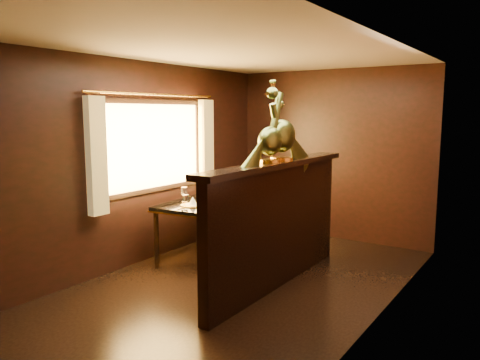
{
  "coord_description": "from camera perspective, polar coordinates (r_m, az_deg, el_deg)",
  "views": [
    {
      "loc": [
        2.73,
        -4.0,
        1.87
      ],
      "look_at": [
        -0.26,
        0.43,
        1.1
      ],
      "focal_mm": 35.0,
      "sensor_mm": 36.0,
      "label": 1
    }
  ],
  "objects": [
    {
      "name": "room_shell",
      "position": [
        4.92,
        -1.07,
        4.84
      ],
      "size": [
        3.04,
        5.04,
        2.52
      ],
      "color": "black",
      "rests_on": "ground"
    },
    {
      "name": "chair_left",
      "position": [
        5.23,
        1.86,
        -5.29
      ],
      "size": [
        0.52,
        0.54,
        1.25
      ],
      "rotation": [
        0.0,
        0.0,
        0.17
      ],
      "color": "black",
      "rests_on": "ground"
    },
    {
      "name": "partition",
      "position": [
        5.07,
        4.58,
        -5.02
      ],
      "size": [
        0.26,
        2.7,
        1.36
      ],
      "color": "black",
      "rests_on": "ground"
    },
    {
      "name": "peacock_right",
      "position": [
        4.99,
        5.15,
        7.14
      ],
      "size": [
        0.27,
        0.71,
        0.84
      ],
      "primitive_type": null,
      "color": "#17462B",
      "rests_on": "partition"
    },
    {
      "name": "ground",
      "position": [
        5.2,
        -0.35,
        -12.89
      ],
      "size": [
        5.0,
        5.0,
        0.0
      ],
      "primitive_type": "plane",
      "color": "black",
      "rests_on": "ground"
    },
    {
      "name": "dining_table",
      "position": [
        5.98,
        -4.48,
        -3.28
      ],
      "size": [
        0.91,
        1.35,
        0.95
      ],
      "rotation": [
        0.0,
        0.0,
        0.11
      ],
      "color": "black",
      "rests_on": "ground"
    },
    {
      "name": "peacock_left",
      "position": [
        4.78,
        3.7,
        6.32
      ],
      "size": [
        0.22,
        0.6,
        0.71
      ],
      "primitive_type": null,
      "color": "#17462B",
      "rests_on": "partition"
    },
    {
      "name": "chair_right",
      "position": [
        5.34,
        2.71,
        -4.47
      ],
      "size": [
        0.57,
        0.59,
        1.34
      ],
      "rotation": [
        0.0,
        0.0,
        0.2
      ],
      "color": "black",
      "rests_on": "ground"
    }
  ]
}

